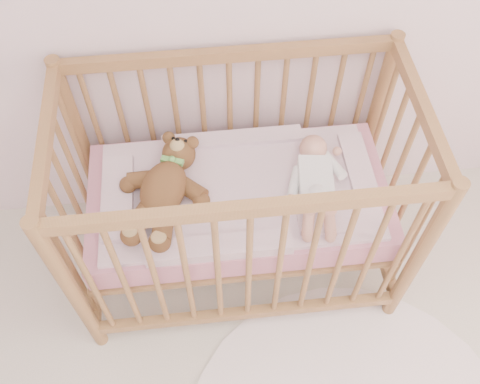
{
  "coord_description": "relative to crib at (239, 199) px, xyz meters",
  "views": [
    {
      "loc": [
        -0.17,
        0.37,
        2.32
      ],
      "look_at": [
        -0.04,
        1.55,
        0.62
      ],
      "focal_mm": 40.0,
      "sensor_mm": 36.0,
      "label": 1
    }
  ],
  "objects": [
    {
      "name": "crib",
      "position": [
        0.0,
        0.0,
        0.0
      ],
      "size": [
        1.36,
        0.76,
        1.0
      ],
      "primitive_type": null,
      "color": "#9D7142",
      "rests_on": "floor"
    },
    {
      "name": "mattress",
      "position": [
        0.0,
        0.0,
        -0.01
      ],
      "size": [
        1.22,
        0.62,
        0.13
      ],
      "primitive_type": "cube",
      "color": "pink",
      "rests_on": "crib"
    },
    {
      "name": "blanket",
      "position": [
        0.0,
        0.0,
        0.06
      ],
      "size": [
        1.1,
        0.58,
        0.06
      ],
      "primitive_type": null,
      "color": "pink",
      "rests_on": "mattress"
    },
    {
      "name": "baby",
      "position": [
        0.3,
        -0.02,
        0.14
      ],
      "size": [
        0.31,
        0.54,
        0.12
      ],
      "primitive_type": null,
      "rotation": [
        0.0,
        0.0,
        -0.12
      ],
      "color": "white",
      "rests_on": "blanket"
    },
    {
      "name": "teddy_bear",
      "position": [
        -0.29,
        -0.02,
        0.15
      ],
      "size": [
        0.55,
        0.64,
        0.15
      ],
      "primitive_type": null,
      "rotation": [
        0.0,
        0.0,
        -0.36
      ],
      "color": "brown",
      "rests_on": "blanket"
    }
  ]
}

